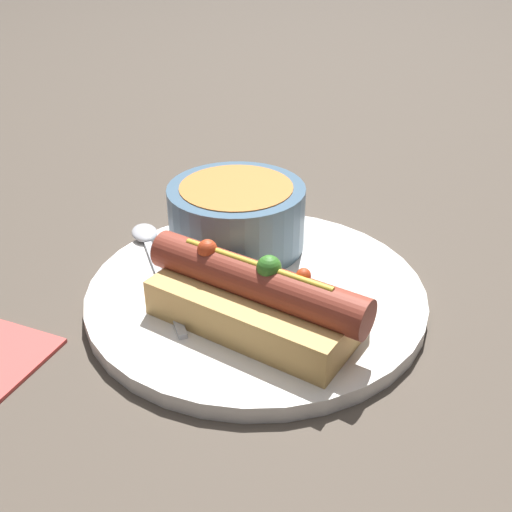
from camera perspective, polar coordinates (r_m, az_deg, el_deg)
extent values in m
plane|color=#4C4238|center=(0.49, 0.00, -4.20)|extent=(4.00, 4.00, 0.00)
cylinder|color=white|center=(0.49, 0.00, -3.57)|extent=(0.27, 0.27, 0.01)
cube|color=tan|center=(0.44, -0.02, -4.85)|extent=(0.17, 0.11, 0.03)
cylinder|color=brown|center=(0.42, -0.02, -2.41)|extent=(0.17, 0.08, 0.03)
sphere|color=#387A28|center=(0.41, 1.24, -1.12)|extent=(0.02, 0.02, 0.02)
sphere|color=#C63F1E|center=(0.44, -4.65, 0.63)|extent=(0.01, 0.01, 0.01)
sphere|color=#C63F1E|center=(0.41, 4.55, -1.86)|extent=(0.01, 0.01, 0.01)
cylinder|color=gold|center=(0.42, -0.02, -0.82)|extent=(0.12, 0.04, 0.01)
cylinder|color=slate|center=(0.53, -1.85, 3.79)|extent=(0.12, 0.12, 0.06)
cylinder|color=#C67533|center=(0.52, -1.89, 6.07)|extent=(0.10, 0.10, 0.01)
cube|color=#B7B7BC|center=(0.49, -8.80, -2.71)|extent=(0.08, 0.12, 0.00)
ellipsoid|color=#B7B7BC|center=(0.56, -10.57, 2.20)|extent=(0.04, 0.04, 0.01)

